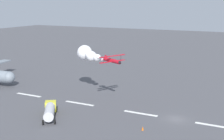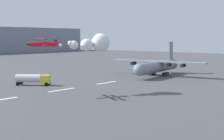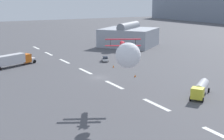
# 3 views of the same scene
# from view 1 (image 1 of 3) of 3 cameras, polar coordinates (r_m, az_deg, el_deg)

# --- Properties ---
(ground_plane) EXTENTS (440.00, 440.00, 0.00)m
(ground_plane) POSITION_cam_1_polar(r_m,az_deg,el_deg) (67.43, 11.87, -9.01)
(ground_plane) COLOR #4C4C51
(ground_plane) RESTS_ON ground
(runway_stripe_3) EXTENTS (8.00, 0.90, 0.01)m
(runway_stripe_3) POSITION_cam_1_polar(r_m,az_deg,el_deg) (66.13, 18.76, -9.85)
(runway_stripe_3) COLOR white
(runway_stripe_3) RESTS_ON ground
(runway_stripe_4) EXTENTS (8.00, 0.90, 0.01)m
(runway_stripe_4) POSITION_cam_1_polar(r_m,az_deg,el_deg) (69.65, 5.36, -8.08)
(runway_stripe_4) COLOR white
(runway_stripe_4) RESTS_ON ground
(runway_stripe_5) EXTENTS (8.00, 0.90, 0.01)m
(runway_stripe_5) POSITION_cam_1_polar(r_m,az_deg,el_deg) (76.49, -6.09, -6.21)
(runway_stripe_5) COLOR white
(runway_stripe_5) RESTS_ON ground
(runway_stripe_6) EXTENTS (8.00, 0.90, 0.01)m
(runway_stripe_6) POSITION_cam_1_polar(r_m,az_deg,el_deg) (85.87, -15.29, -4.51)
(runway_stripe_6) COLOR white
(runway_stripe_6) RESTS_ON ground
(stunt_biplane_red) EXTENTS (16.72, 11.62, 4.10)m
(stunt_biplane_red) POSITION_cam_1_polar(r_m,az_deg,el_deg) (81.77, -4.55, 3.01)
(stunt_biplane_red) COLOR red
(fuel_tanker_truck) EXTENTS (6.97, 8.61, 2.90)m
(fuel_tanker_truck) POSITION_cam_1_polar(r_m,az_deg,el_deg) (67.54, -11.55, -7.38)
(fuel_tanker_truck) COLOR yellow
(fuel_tanker_truck) RESTS_ON ground
(traffic_cone_far) EXTENTS (0.44, 0.44, 0.75)m
(traffic_cone_far) POSITION_cam_1_polar(r_m,az_deg,el_deg) (60.88, 5.75, -10.80)
(traffic_cone_far) COLOR orange
(traffic_cone_far) RESTS_ON ground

